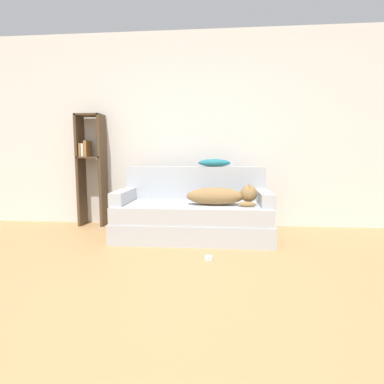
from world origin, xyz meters
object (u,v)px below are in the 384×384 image
(laptop, at_px, (164,204))
(throw_pillow, at_px, (214,163))
(bookshelf, at_px, (91,165))
(power_adapter, at_px, (209,258))
(couch, at_px, (193,221))
(dog, at_px, (222,196))

(laptop, bearing_deg, throw_pillow, 31.34)
(bookshelf, relative_size, power_adapter, 22.58)
(couch, distance_m, throw_pillow, 0.81)
(couch, xyz_separation_m, power_adapter, (0.22, -0.75, -0.19))
(dog, relative_size, bookshelf, 0.52)
(throw_pillow, height_order, power_adapter, throw_pillow)
(laptop, bearing_deg, dog, -4.70)
(couch, xyz_separation_m, laptop, (-0.32, -0.13, 0.23))
(throw_pillow, bearing_deg, laptop, -140.83)
(bookshelf, xyz_separation_m, power_adapter, (1.72, -1.32, -0.85))
(dog, bearing_deg, throw_pillow, 103.02)
(couch, height_order, bookshelf, bookshelf)
(couch, distance_m, bookshelf, 1.73)
(couch, bearing_deg, dog, -14.58)
(dog, height_order, throw_pillow, throw_pillow)
(couch, height_order, dog, dog)
(power_adapter, bearing_deg, throw_pillow, 88.44)
(throw_pillow, relative_size, power_adapter, 5.97)
(dog, bearing_deg, couch, 165.42)
(dog, relative_size, throw_pillow, 1.98)
(couch, relative_size, throw_pillow, 4.46)
(bookshelf, height_order, power_adapter, bookshelf)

